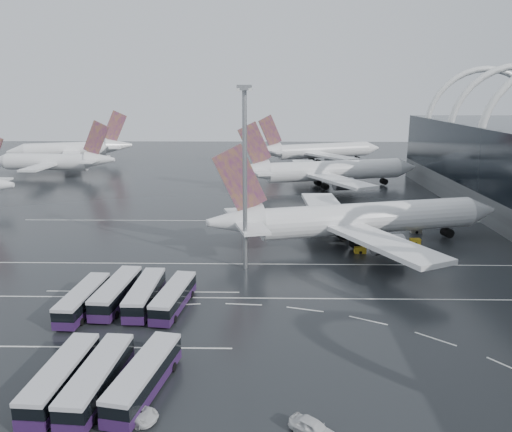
{
  "coord_description": "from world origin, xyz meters",
  "views": [
    {
      "loc": [
        -6.39,
        -66.78,
        28.52
      ],
      "look_at": [
        -7.89,
        17.08,
        7.0
      ],
      "focal_mm": 35.0,
      "sensor_mm": 36.0,
      "label": 1
    }
  ],
  "objects_px": {
    "bus_row_near_c": "(145,294)",
    "gse_cart_belly_c": "(360,250)",
    "airliner_gate_b": "(325,171)",
    "airliner_gate_c": "(317,151)",
    "bus_row_near_b": "(117,292)",
    "gse_cart_belly_a": "(415,241)",
    "gse_cart_belly_e": "(348,222)",
    "bus_row_near_a": "(83,299)",
    "gse_cart_belly_b": "(416,230)",
    "bus_row_far_c": "(144,377)",
    "floodlight_mast": "(245,157)",
    "van_curve_b": "(313,428)",
    "airliner_main": "(355,220)",
    "bus_row_far_a": "(61,377)",
    "jet_remote_far": "(74,150)",
    "bus_row_near_d": "(174,297)",
    "bus_row_far_b": "(97,379)",
    "van_curve_a": "(132,411)",
    "jet_remote_mid": "(55,162)"
  },
  "relations": [
    {
      "from": "bus_row_near_c",
      "to": "gse_cart_belly_c",
      "type": "distance_m",
      "value": 40.35
    },
    {
      "from": "airliner_gate_b",
      "to": "airliner_gate_c",
      "type": "height_order",
      "value": "airliner_gate_b"
    },
    {
      "from": "gse_cart_belly_c",
      "to": "bus_row_near_b",
      "type": "bearing_deg",
      "value": -148.64
    },
    {
      "from": "gse_cart_belly_a",
      "to": "gse_cart_belly_e",
      "type": "bearing_deg",
      "value": 128.78
    },
    {
      "from": "bus_row_near_a",
      "to": "gse_cart_belly_e",
      "type": "distance_m",
      "value": 60.19
    },
    {
      "from": "bus_row_near_c",
      "to": "gse_cart_belly_b",
      "type": "distance_m",
      "value": 59.18
    },
    {
      "from": "bus_row_far_c",
      "to": "gse_cart_belly_c",
      "type": "bearing_deg",
      "value": -23.19
    },
    {
      "from": "floodlight_mast",
      "to": "gse_cart_belly_b",
      "type": "height_order",
      "value": "floodlight_mast"
    },
    {
      "from": "bus_row_far_c",
      "to": "van_curve_b",
      "type": "bearing_deg",
      "value": -100.12
    },
    {
      "from": "airliner_main",
      "to": "gse_cart_belly_b",
      "type": "height_order",
      "value": "airliner_main"
    },
    {
      "from": "bus_row_far_a",
      "to": "jet_remote_far",
      "type": "bearing_deg",
      "value": 23.28
    },
    {
      "from": "airliner_gate_b",
      "to": "van_curve_b",
      "type": "distance_m",
      "value": 109.49
    },
    {
      "from": "bus_row_far_c",
      "to": "bus_row_near_d",
      "type": "bearing_deg",
      "value": 12.18
    },
    {
      "from": "bus_row_far_b",
      "to": "van_curve_b",
      "type": "bearing_deg",
      "value": -100.96
    },
    {
      "from": "jet_remote_far",
      "to": "bus_row_far_c",
      "type": "height_order",
      "value": "jet_remote_far"
    },
    {
      "from": "airliner_main",
      "to": "floodlight_mast",
      "type": "height_order",
      "value": "floodlight_mast"
    },
    {
      "from": "jet_remote_far",
      "to": "bus_row_far_b",
      "type": "distance_m",
      "value": 162.92
    },
    {
      "from": "airliner_gate_b",
      "to": "bus_row_far_b",
      "type": "relative_size",
      "value": 4.32
    },
    {
      "from": "airliner_gate_c",
      "to": "bus_row_far_b",
      "type": "bearing_deg",
      "value": -124.75
    },
    {
      "from": "airliner_main",
      "to": "bus_row_near_d",
      "type": "height_order",
      "value": "airliner_main"
    },
    {
      "from": "van_curve_b",
      "to": "gse_cart_belly_b",
      "type": "relative_size",
      "value": 2.04
    },
    {
      "from": "gse_cart_belly_e",
      "to": "jet_remote_far",
      "type": "bearing_deg",
      "value": 135.79
    },
    {
      "from": "airliner_gate_c",
      "to": "van_curve_a",
      "type": "xyz_separation_m",
      "value": [
        -32.15,
        -156.12,
        -4.09
      ]
    },
    {
      "from": "jet_remote_mid",
      "to": "bus_row_near_d",
      "type": "distance_m",
      "value": 117.55
    },
    {
      "from": "bus_row_near_a",
      "to": "van_curve_b",
      "type": "distance_m",
      "value": 36.73
    },
    {
      "from": "airliner_gate_c",
      "to": "gse_cart_belly_e",
      "type": "xyz_separation_m",
      "value": [
        -2.6,
        -90.87,
        -4.11
      ]
    },
    {
      "from": "bus_row_near_d",
      "to": "jet_remote_mid",
      "type": "bearing_deg",
      "value": 36.92
    },
    {
      "from": "jet_remote_far",
      "to": "bus_row_far_a",
      "type": "height_order",
      "value": "jet_remote_far"
    },
    {
      "from": "airliner_main",
      "to": "jet_remote_far",
      "type": "relative_size",
      "value": 1.26
    },
    {
      "from": "jet_remote_mid",
      "to": "gse_cart_belly_a",
      "type": "height_order",
      "value": "jet_remote_mid"
    },
    {
      "from": "airliner_main",
      "to": "airliner_gate_b",
      "type": "relative_size",
      "value": 1.02
    },
    {
      "from": "airliner_gate_c",
      "to": "bus_row_far_c",
      "type": "distance_m",
      "value": 155.59
    },
    {
      "from": "gse_cart_belly_c",
      "to": "gse_cart_belly_e",
      "type": "height_order",
      "value": "gse_cart_belly_e"
    },
    {
      "from": "bus_row_near_b",
      "to": "gse_cart_belly_c",
      "type": "bearing_deg",
      "value": -54.49
    },
    {
      "from": "floodlight_mast",
      "to": "gse_cart_belly_a",
      "type": "distance_m",
      "value": 38.68
    },
    {
      "from": "airliner_main",
      "to": "airliner_gate_c",
      "type": "xyz_separation_m",
      "value": [
        3.67,
        104.89,
        -0.11
      ]
    },
    {
      "from": "jet_remote_mid",
      "to": "gse_cart_belly_b",
      "type": "distance_m",
      "value": 120.1
    },
    {
      "from": "airliner_gate_b",
      "to": "bus_row_far_c",
      "type": "relative_size",
      "value": 4.31
    },
    {
      "from": "bus_row_near_c",
      "to": "bus_row_near_d",
      "type": "xyz_separation_m",
      "value": [
        4.02,
        -0.79,
        -0.06
      ]
    },
    {
      "from": "airliner_gate_c",
      "to": "floodlight_mast",
      "type": "xyz_separation_m",
      "value": [
        -23.59,
        -117.65,
        13.48
      ]
    },
    {
      "from": "jet_remote_mid",
      "to": "bus_row_near_d",
      "type": "bearing_deg",
      "value": 122.61
    },
    {
      "from": "van_curve_b",
      "to": "gse_cart_belly_b",
      "type": "distance_m",
      "value": 67.23
    },
    {
      "from": "jet_remote_mid",
      "to": "bus_row_far_c",
      "type": "bearing_deg",
      "value": 118.84
    },
    {
      "from": "bus_row_far_b",
      "to": "gse_cart_belly_e",
      "type": "relative_size",
      "value": 5.27
    },
    {
      "from": "van_curve_b",
      "to": "bus_row_far_a",
      "type": "bearing_deg",
      "value": 116.0
    },
    {
      "from": "bus_row_far_a",
      "to": "bus_row_near_c",
      "type": "bearing_deg",
      "value": -6.46
    },
    {
      "from": "van_curve_a",
      "to": "bus_row_far_a",
      "type": "bearing_deg",
      "value": 91.37
    },
    {
      "from": "bus_row_near_c",
      "to": "bus_row_near_d",
      "type": "relative_size",
      "value": 1.02
    },
    {
      "from": "floodlight_mast",
      "to": "gse_cart_belly_a",
      "type": "relative_size",
      "value": 15.2
    },
    {
      "from": "airliner_gate_c",
      "to": "jet_remote_mid",
      "type": "xyz_separation_m",
      "value": [
        -90.27,
        -31.02,
        0.01
      ]
    }
  ]
}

